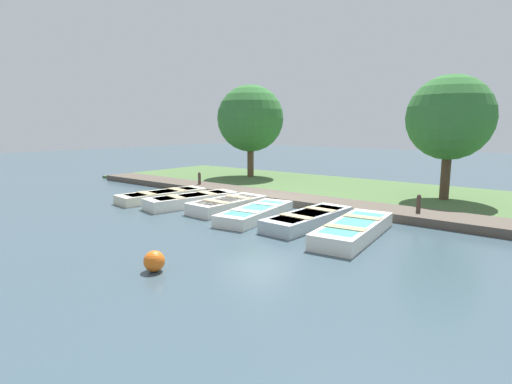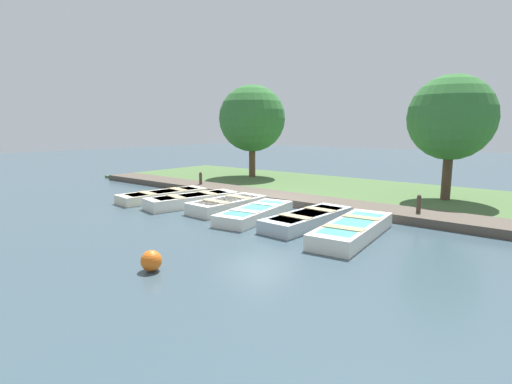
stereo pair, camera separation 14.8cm
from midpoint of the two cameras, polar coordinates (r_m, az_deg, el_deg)
ground_plane at (r=14.63m, az=0.40°, el=-2.06°), size 80.00×80.00×0.00m
shore_bank at (r=18.72m, az=9.99°, el=0.50°), size 8.00×24.00×0.12m
dock_walkway at (r=15.71m, az=3.61°, el=-0.80°), size 1.55×21.88×0.26m
rowboat_0 at (r=16.27m, az=-12.86°, el=-0.47°), size 3.68×1.56×0.37m
rowboat_1 at (r=14.88m, az=-8.83°, el=-1.13°), size 3.59×1.75×0.43m
rowboat_2 at (r=13.90m, az=-3.79°, el=-1.80°), size 2.94×1.30×0.43m
rowboat_3 at (r=12.67m, az=0.23°, el=-2.99°), size 3.40×1.55×0.38m
rowboat_4 at (r=11.92m, az=7.78°, el=-3.82°), size 3.44×1.24×0.40m
rowboat_5 at (r=10.88m, az=14.03°, el=-5.23°), size 3.67×1.50×0.42m
mooring_post_near at (r=18.51m, az=-7.69°, el=1.58°), size 0.14×0.14×0.83m
mooring_post_far at (r=13.31m, az=22.50°, el=-2.09°), size 0.14×0.14×0.83m
buoy at (r=8.42m, az=-14.24°, el=-9.50°), size 0.43×0.43×0.43m
park_tree_far_left at (r=22.19m, az=-0.37°, el=10.43°), size 3.62×3.62×5.14m
park_tree_left at (r=16.74m, az=26.36°, el=9.45°), size 3.16×3.16×4.80m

